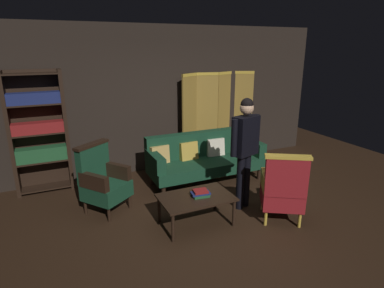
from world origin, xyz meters
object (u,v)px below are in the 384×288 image
(bookshelf, at_px, (39,131))
(armchair_wing_left, at_px, (103,180))
(velvet_couch, at_px, (204,157))
(book_green_cloth, at_px, (200,195))
(coffee_table, at_px, (196,200))
(armchair_gilt_accent, at_px, (283,189))
(folding_screen, at_px, (216,116))
(book_navy_cloth, at_px, (200,193))
(standing_figure, at_px, (245,144))
(book_red_leather, at_px, (200,191))

(bookshelf, height_order, armchair_wing_left, bookshelf)
(velvet_couch, distance_m, book_green_cloth, 1.55)
(bookshelf, height_order, velvet_couch, bookshelf)
(coffee_table, height_order, armchair_gilt_accent, armchair_gilt_accent)
(folding_screen, distance_m, armchair_gilt_accent, 2.71)
(armchair_wing_left, distance_m, book_navy_cloth, 1.50)
(folding_screen, xyz_separation_m, armchair_gilt_accent, (-0.37, -2.64, -0.50))
(folding_screen, bearing_deg, bookshelf, -177.83)
(armchair_wing_left, relative_size, standing_figure, 0.61)
(coffee_table, xyz_separation_m, book_navy_cloth, (0.06, -0.01, 0.09))
(velvet_couch, xyz_separation_m, book_red_leather, (-0.74, -1.36, 0.04))
(folding_screen, distance_m, book_green_cloth, 2.72)
(armchair_gilt_accent, xyz_separation_m, armchair_wing_left, (-2.25, 1.36, 0.00))
(armchair_gilt_accent, bearing_deg, bookshelf, 140.50)
(folding_screen, height_order, armchair_gilt_accent, folding_screen)
(coffee_table, bearing_deg, bookshelf, 132.10)
(bookshelf, distance_m, armchair_wing_left, 1.51)
(folding_screen, bearing_deg, book_green_cloth, -123.09)
(book_green_cloth, xyz_separation_m, book_navy_cloth, (0.00, 0.00, 0.03))
(velvet_couch, relative_size, armchair_gilt_accent, 2.04)
(armchair_wing_left, bearing_deg, standing_figure, -21.70)
(armchair_wing_left, xyz_separation_m, book_red_leather, (1.16, -0.95, 0.00))
(standing_figure, relative_size, book_green_cloth, 7.51)
(book_navy_cloth, distance_m, book_red_leather, 0.03)
(coffee_table, height_order, book_green_cloth, book_green_cloth)
(book_red_leather, bearing_deg, book_navy_cloth, 180.00)
(armchair_wing_left, bearing_deg, coffee_table, -40.73)
(bookshelf, bearing_deg, velvet_couch, -15.29)
(armchair_wing_left, relative_size, book_green_cloth, 4.59)
(folding_screen, relative_size, book_navy_cloth, 7.34)
(folding_screen, distance_m, book_red_leather, 2.71)
(folding_screen, xyz_separation_m, coffee_table, (-1.52, -2.22, -0.61))
(standing_figure, bearing_deg, armchair_gilt_accent, -64.00)
(coffee_table, bearing_deg, armchair_gilt_accent, -19.77)
(folding_screen, bearing_deg, book_navy_cloth, -123.09)
(armchair_gilt_accent, bearing_deg, standing_figure, 116.00)
(velvet_couch, height_order, coffee_table, velvet_couch)
(coffee_table, xyz_separation_m, book_green_cloth, (0.06, -0.01, 0.06))
(armchair_wing_left, xyz_separation_m, book_green_cloth, (1.16, -0.95, -0.05))
(book_navy_cloth, xyz_separation_m, book_red_leather, (0.00, 0.00, 0.03))
(book_navy_cloth, bearing_deg, book_red_leather, 0.00)
(folding_screen, height_order, book_green_cloth, folding_screen)
(book_green_cloth, height_order, book_navy_cloth, book_navy_cloth)
(folding_screen, xyz_separation_m, armchair_wing_left, (-2.61, -1.28, -0.50))
(folding_screen, height_order, standing_figure, folding_screen)
(velvet_couch, bearing_deg, coffee_table, -120.77)
(standing_figure, height_order, book_green_cloth, standing_figure)
(standing_figure, bearing_deg, book_green_cloth, -168.23)
(velvet_couch, xyz_separation_m, armchair_gilt_accent, (0.34, -1.77, 0.03))
(book_green_cloth, bearing_deg, book_red_leather, 0.00)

